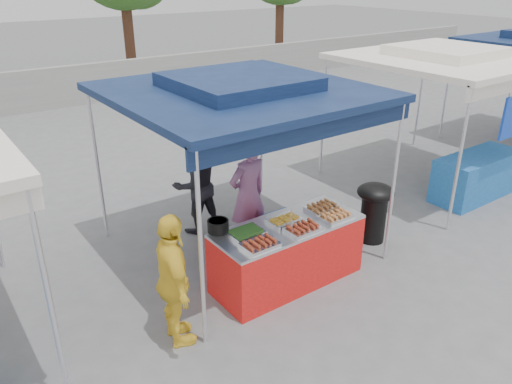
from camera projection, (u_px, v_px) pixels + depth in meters
ground_plane at (282, 277)px, 6.77m from camera, size 80.00×80.00×0.00m
back_wall at (48, 89)px, 14.65m from camera, size 40.00×0.25×1.20m
main_canopy at (239, 91)px, 6.52m from camera, size 3.20×3.20×2.57m
neighbor_stall_right at (459, 104)px, 8.95m from camera, size 3.20×3.20×2.57m
vendor_table at (287, 253)px, 6.52m from camera, size 2.00×0.80×0.85m
food_tray_fl at (260, 244)px, 5.83m from camera, size 0.42×0.30×0.07m
food_tray_fm at (303, 229)px, 6.18m from camera, size 0.42×0.30×0.07m
food_tray_fr at (335, 216)px, 6.49m from camera, size 0.42×0.30×0.07m
food_tray_bl at (246, 233)px, 6.08m from camera, size 0.42×0.30×0.07m
food_tray_bm at (285, 220)px, 6.39m from camera, size 0.42×0.30×0.07m
food_tray_br at (322, 208)px, 6.72m from camera, size 0.42×0.30×0.07m
cooking_pot at (218, 226)px, 6.15m from camera, size 0.27×0.27×0.15m
skewer_cup at (290, 227)px, 6.20m from camera, size 0.07×0.07×0.09m
wok_burner at (374, 207)px, 7.48m from camera, size 0.56×0.56×0.94m
crate_left at (235, 263)px, 6.84m from camera, size 0.45×0.32×0.27m
crate_right at (280, 242)px, 7.34m from camera, size 0.51×0.35×0.30m
crate_stacked at (281, 224)px, 7.22m from camera, size 0.48×0.34×0.29m
vendor_woman at (248, 196)px, 7.09m from camera, size 0.68×0.48×1.76m
helper_man at (196, 185)px, 7.70m from camera, size 0.78×0.62×1.55m
customer_person at (174, 282)px, 5.31m from camera, size 0.57×0.98×1.57m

